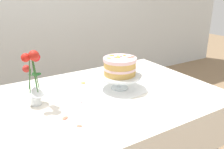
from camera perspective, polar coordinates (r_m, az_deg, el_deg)
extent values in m
cube|color=white|center=(1.50, -1.37, -5.27)|extent=(1.40, 1.00, 0.03)
cylinder|color=brown|center=(1.80, 23.27, -15.92)|extent=(0.06, 0.06, 0.71)
cylinder|color=brown|center=(1.87, -24.72, -14.75)|extent=(0.06, 0.06, 0.71)
cylinder|color=brown|center=(2.26, 6.80, -6.62)|extent=(0.06, 0.06, 0.71)
cube|color=white|center=(1.57, 1.82, -3.40)|extent=(0.36, 0.36, 0.00)
cylinder|color=silver|center=(1.57, 1.83, -3.18)|extent=(0.11, 0.11, 0.01)
cylinder|color=silver|center=(1.55, 1.84, -1.74)|extent=(0.03, 0.03, 0.07)
cylinder|color=silver|center=(1.53, 1.86, -0.23)|extent=(0.29, 0.29, 0.01)
cylinder|color=tan|center=(1.53, 1.87, 0.66)|extent=(0.21, 0.21, 0.04)
cylinder|color=beige|center=(1.52, 1.88, 1.61)|extent=(0.21, 0.21, 0.01)
cylinder|color=tan|center=(1.51, 1.89, 2.57)|extent=(0.21, 0.21, 0.04)
cylinder|color=beige|center=(1.50, 1.91, 3.67)|extent=(0.22, 0.22, 0.02)
ellipsoid|color=#E56B51|center=(1.50, 4.13, 4.18)|extent=(0.03, 0.03, 0.00)
ellipsoid|color=pink|center=(1.52, 1.91, 4.40)|extent=(0.03, 0.02, 0.01)
ellipsoid|color=orange|center=(1.55, 3.01, 4.66)|extent=(0.03, 0.04, 0.00)
ellipsoid|color=yellow|center=(1.54, 1.72, 4.57)|extent=(0.03, 0.02, 0.00)
ellipsoid|color=pink|center=(1.53, 2.00, 4.58)|extent=(0.03, 0.04, 0.01)
ellipsoid|color=#E56B51|center=(1.52, 4.90, 4.34)|extent=(0.04, 0.03, 0.00)
ellipsoid|color=yellow|center=(1.49, -0.76, 4.02)|extent=(0.04, 0.04, 0.00)
ellipsoid|color=yellow|center=(1.55, -0.08, 4.69)|extent=(0.04, 0.03, 0.01)
ellipsoid|color=yellow|center=(1.50, 1.56, 4.25)|extent=(0.03, 0.03, 0.01)
ellipsoid|color=orange|center=(1.50, 1.01, 4.22)|extent=(0.03, 0.04, 0.00)
cylinder|color=silver|center=(1.42, -17.87, -5.79)|extent=(0.06, 0.06, 0.06)
cone|color=silver|center=(1.40, -18.11, -3.73)|extent=(0.11, 0.11, 0.05)
cylinder|color=#2D6028|center=(1.36, -17.90, 0.18)|extent=(0.02, 0.01, 0.19)
sphere|color=red|center=(1.34, -17.96, 4.00)|extent=(0.05, 0.05, 0.05)
ellipsoid|color=#236B2D|center=(1.37, -17.60, 0.07)|extent=(0.04, 0.02, 0.02)
cylinder|color=#2D6028|center=(1.38, -18.28, 0.30)|extent=(0.02, 0.02, 0.18)
sphere|color=red|center=(1.37, -18.55, 4.08)|extent=(0.04, 0.04, 0.04)
ellipsoid|color=#236B2D|center=(1.39, -18.37, 0.15)|extent=(0.04, 0.05, 0.02)
cylinder|color=#2D6028|center=(1.39, -19.24, -1.10)|extent=(0.02, 0.02, 0.12)
sphere|color=red|center=(1.37, -19.99, 1.33)|extent=(0.04, 0.04, 0.04)
ellipsoid|color=#236B2D|center=(1.38, -18.98, -0.17)|extent=(0.04, 0.05, 0.01)
cylinder|color=#2D6028|center=(1.34, -19.26, -0.08)|extent=(0.03, 0.03, 0.20)
sphere|color=red|center=(1.29, -20.15, 3.85)|extent=(0.05, 0.05, 0.05)
cylinder|color=#2D6028|center=(1.33, -18.15, 0.20)|extent=(0.01, 0.03, 0.21)
sphere|color=red|center=(1.29, -18.38, 4.40)|extent=(0.06, 0.06, 0.06)
ellipsoid|color=orange|center=(1.67, -6.95, -2.01)|extent=(0.05, 0.05, 0.01)
ellipsoid|color=pink|center=(1.40, -7.56, -6.63)|extent=(0.04, 0.03, 0.00)
ellipsoid|color=#E56B51|center=(1.17, -7.88, -12.21)|extent=(0.03, 0.03, 0.00)
ellipsoid|color=#E56B51|center=(1.25, -11.27, -10.26)|extent=(0.05, 0.04, 0.01)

